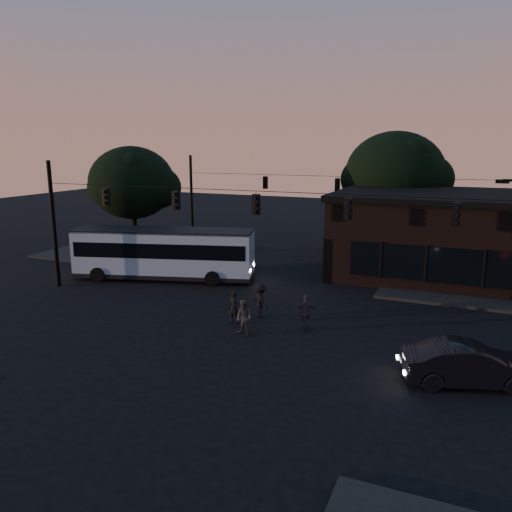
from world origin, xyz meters
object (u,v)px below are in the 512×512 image
at_px(pedestrian_b, 244,318).
at_px(pedestrian_d, 261,301).
at_px(car, 469,364).
at_px(pedestrian_a, 234,308).
at_px(bus, 164,251).
at_px(pedestrian_c, 306,313).
at_px(building, 458,235).

distance_m(pedestrian_b, pedestrian_d, 2.46).
distance_m(car, pedestrian_a, 10.60).
height_order(car, pedestrian_b, pedestrian_b).
bearing_deg(car, pedestrian_b, 64.83).
relative_size(bus, car, 2.50).
relative_size(bus, pedestrian_c, 6.76).
bearing_deg(car, building, -14.47).
xyz_separation_m(car, pedestrian_d, (-9.52, 3.64, 0.09)).
relative_size(building, pedestrian_b, 9.48).
relative_size(building, pedestrian_c, 8.97).
height_order(pedestrian_a, pedestrian_b, pedestrian_a).
relative_size(building, pedestrian_a, 9.45).
relative_size(pedestrian_a, pedestrian_c, 0.95).
height_order(bus, pedestrian_a, bus).
relative_size(pedestrian_b, pedestrian_c, 0.95).
xyz_separation_m(bus, car, (17.98, -8.01, -1.02)).
height_order(building, pedestrian_a, building).
distance_m(pedestrian_a, pedestrian_d, 1.58).
xyz_separation_m(building, pedestrian_c, (-5.98, -13.20, -1.85)).
bearing_deg(building, pedestrian_d, -124.71).
bearing_deg(pedestrian_d, car, -163.74).
xyz_separation_m(bus, pedestrian_d, (8.46, -4.37, -0.93)).
xyz_separation_m(building, bus, (-17.03, -8.00, -0.92)).
bearing_deg(bus, pedestrian_b, -54.21).
xyz_separation_m(pedestrian_c, pedestrian_d, (-2.59, 0.83, 0.00)).
xyz_separation_m(building, pedestrian_d, (-8.57, -12.37, -1.85)).
relative_size(car, pedestrian_b, 2.86).
distance_m(car, pedestrian_c, 7.48).
bearing_deg(pedestrian_d, pedestrian_a, 95.89).
bearing_deg(pedestrian_b, bus, 160.72).
bearing_deg(building, pedestrian_a, -124.39).
height_order(pedestrian_b, pedestrian_c, pedestrian_c).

